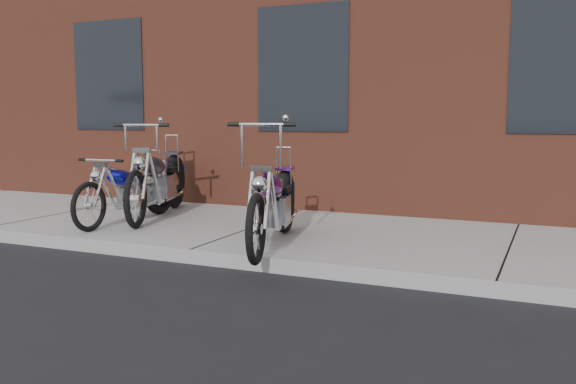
% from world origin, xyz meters
% --- Properties ---
extents(ground, '(120.00, 120.00, 0.00)m').
position_xyz_m(ground, '(0.00, 0.00, 0.00)').
color(ground, black).
rests_on(ground, ground).
extents(sidewalk, '(22.00, 3.00, 0.15)m').
position_xyz_m(sidewalk, '(0.00, 1.50, 0.07)').
color(sidewalk, '#979796').
rests_on(sidewalk, ground).
extents(building_brick, '(22.00, 10.00, 8.00)m').
position_xyz_m(building_brick, '(0.00, 8.00, 4.00)').
color(building_brick, brown).
rests_on(building_brick, ground).
extents(chopper_purple, '(0.79, 2.27, 1.30)m').
position_xyz_m(chopper_purple, '(0.70, 0.54, 0.57)').
color(chopper_purple, black).
rests_on(chopper_purple, sidewalk).
extents(chopper_blue, '(0.51, 2.08, 0.91)m').
position_xyz_m(chopper_blue, '(-1.66, 1.15, 0.53)').
color(chopper_blue, black).
rests_on(chopper_blue, sidewalk).
extents(chopper_third, '(0.98, 2.42, 1.28)m').
position_xyz_m(chopper_third, '(-1.58, 1.67, 0.60)').
color(chopper_third, black).
rests_on(chopper_third, sidewalk).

